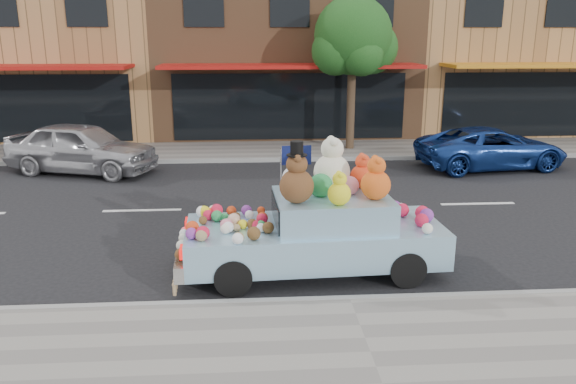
{
  "coord_description": "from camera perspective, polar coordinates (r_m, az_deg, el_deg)",
  "views": [
    {
      "loc": [
        -1.44,
        -12.63,
        3.94
      ],
      "look_at": [
        -0.8,
        -3.07,
        1.25
      ],
      "focal_mm": 35.0,
      "sensor_mm": 36.0,
      "label": 1
    }
  ],
  "objects": [
    {
      "name": "near_sidewalk",
      "position": [
        7.4,
        8.34,
        -16.14
      ],
      "size": [
        60.0,
        3.0,
        0.12
      ],
      "primitive_type": "cube",
      "color": "gray",
      "rests_on": "ground"
    },
    {
      "name": "far_sidewalk",
      "position": [
        19.58,
        0.47,
        4.25
      ],
      "size": [
        60.0,
        3.0,
        0.12
      ],
      "primitive_type": "cube",
      "color": "gray",
      "rests_on": "ground"
    },
    {
      "name": "storefront_mid",
      "position": [
        24.65,
        -0.49,
        15.0
      ],
      "size": [
        10.0,
        9.8,
        7.3
      ],
      "color": "brown",
      "rests_on": "ground"
    },
    {
      "name": "art_car",
      "position": [
        9.53,
        2.89,
        -3.49
      ],
      "size": [
        4.56,
        1.96,
        2.35
      ],
      "rotation": [
        0.0,
        0.0,
        0.05
      ],
      "color": "black",
      "rests_on": "ground"
    },
    {
      "name": "car_silver",
      "position": [
        17.55,
        -20.25,
        4.25
      ],
      "size": [
        4.75,
        3.03,
        1.5
      ],
      "primitive_type": "imported",
      "rotation": [
        0.0,
        0.0,
        1.26
      ],
      "color": "#B0B0B5",
      "rests_on": "ground"
    },
    {
      "name": "storefront_left",
      "position": [
        26.05,
        -23.73,
        13.76
      ],
      "size": [
        10.0,
        9.8,
        7.3
      ],
      "color": "#AA7847",
      "rests_on": "ground"
    },
    {
      "name": "car_blue",
      "position": [
        18.19,
        19.96,
        4.23
      ],
      "size": [
        4.71,
        2.62,
        1.24
      ],
      "primitive_type": "imported",
      "rotation": [
        0.0,
        0.0,
        1.7
      ],
      "color": "navy",
      "rests_on": "ground"
    },
    {
      "name": "storefront_right",
      "position": [
        27.14,
        21.79,
        13.99
      ],
      "size": [
        10.0,
        9.8,
        7.3
      ],
      "color": "#AA7847",
      "rests_on": "ground"
    },
    {
      "name": "ground",
      "position": [
        13.31,
        2.57,
        -1.55
      ],
      "size": [
        120.0,
        120.0,
        0.0
      ],
      "primitive_type": "plane",
      "color": "black",
      "rests_on": "ground"
    },
    {
      "name": "near_kerb",
      "position": [
        8.68,
        6.27,
        -10.94
      ],
      "size": [
        60.0,
        0.12,
        0.13
      ],
      "primitive_type": "cube",
      "color": "gray",
      "rests_on": "ground"
    },
    {
      "name": "far_kerb",
      "position": [
        18.11,
        0.83,
        3.33
      ],
      "size": [
        60.0,
        0.12,
        0.13
      ],
      "primitive_type": "cube",
      "color": "gray",
      "rests_on": "ground"
    },
    {
      "name": "street_tree",
      "position": [
        19.5,
        6.65,
        14.86
      ],
      "size": [
        3.0,
        2.7,
        5.22
      ],
      "color": "#38281C",
      "rests_on": "ground"
    }
  ]
}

